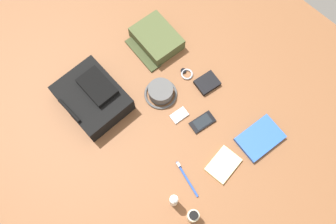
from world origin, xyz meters
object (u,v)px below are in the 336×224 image
backpack (93,97)px  wristwatch (186,74)px  notepad (223,165)px  bucket_hat (161,92)px  media_player (179,115)px  paperback_novel (260,138)px  cell_phone (202,122)px  wallet (207,83)px  lotion_bottle (193,216)px  toothbrush (186,177)px  toothpaste_tube (174,201)px  toiletry_pouch (156,39)px

backpack → wristwatch: size_ratio=4.76×
wristwatch → notepad: 0.50m
bucket_hat → media_player: size_ratio=1.82×
backpack → bucket_hat: bearing=-127.8°
paperback_novel → notepad: 0.22m
backpack → cell_phone: backpack is taller
wristwatch → wallet: 0.12m
paperback_novel → lotion_bottle: bearing=92.9°
backpack → lotion_bottle: 0.73m
paperback_novel → toothbrush: paperback_novel is taller
media_player → notepad: notepad is taller
lotion_bottle → notepad: size_ratio=0.74×
media_player → wallet: (0.02, -0.22, 0.01)m
toothpaste_tube → lotion_bottle: bearing=-171.9°
toiletry_pouch → notepad: toiletry_pouch is taller
toothpaste_tube → media_player: toothpaste_tube is taller
bucket_hat → wallet: bucket_hat is taller
toothbrush → notepad: size_ratio=1.21×
toiletry_pouch → media_player: bearing=151.7°
bucket_hat → toothpaste_tube: (-0.42, 0.33, 0.04)m
bucket_hat → toothbrush: bearing=151.5°
toiletry_pouch → cell_phone: 0.50m
toiletry_pouch → paperback_novel: bearing=179.1°
lotion_bottle → notepad: 0.28m
bucket_hat → wallet: bearing=-120.8°
toothpaste_tube → media_player: size_ratio=1.60×
paperback_novel → wristwatch: (0.49, 0.01, -0.00)m
cell_phone → toothpaste_tube: bearing=115.0°
cell_phone → media_player: size_ratio=1.44×
lotion_bottle → paperback_novel: (0.02, -0.49, -0.04)m
lotion_bottle → cell_phone: (0.27, -0.35, -0.05)m
paperback_novel → notepad: size_ratio=1.50×
backpack → toiletry_pouch: backpack is taller
lotion_bottle → notepad: (0.06, -0.27, -0.04)m
paperback_novel → media_player: (0.35, 0.19, -0.01)m
toothpaste_tube → paperback_novel: 0.51m
toiletry_pouch → media_player: (-0.37, 0.20, -0.03)m
lotion_bottle → cell_phone: bearing=-52.1°
lotion_bottle → media_player: bearing=-38.3°
bucket_hat → wristwatch: 0.17m
backpack → wallet: size_ratio=3.07×
backpack → bucket_hat: (-0.20, -0.26, -0.03)m
lotion_bottle → toothbrush: bearing=-36.4°
lotion_bottle → media_player: (0.38, -0.30, -0.05)m
bucket_hat → toothpaste_tube: bearing=142.1°
wristwatch → notepad: (-0.45, 0.21, 0.00)m
toiletry_pouch → toothpaste_tube: (-0.65, 0.51, 0.04)m
bucket_hat → media_player: bucket_hat is taller
bucket_hat → toothbrush: bucket_hat is taller
toothpaste_tube → wallet: toothpaste_tube is taller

